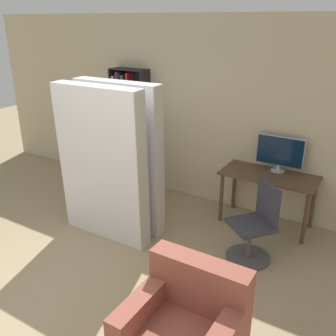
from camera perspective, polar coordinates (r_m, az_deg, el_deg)
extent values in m
plane|color=#9E8966|center=(3.95, -20.98, -21.54)|extent=(16.00, 16.00, 0.00)
cube|color=#C6B793|center=(5.59, 3.89, 8.62)|extent=(8.00, 0.06, 2.70)
cube|color=brown|center=(5.05, 15.16, -1.13)|extent=(1.23, 0.58, 0.03)
cylinder|color=brown|center=(5.16, 8.13, -4.51)|extent=(0.05, 0.05, 0.70)
cylinder|color=brown|center=(4.90, 20.17, -7.27)|extent=(0.05, 0.05, 0.70)
cylinder|color=brown|center=(5.55, 10.03, -2.69)|extent=(0.05, 0.05, 0.70)
cylinder|color=brown|center=(5.31, 21.23, -5.12)|extent=(0.05, 0.05, 0.70)
cylinder|color=#B7B7BC|center=(5.19, 16.36, -0.33)|extent=(0.18, 0.18, 0.02)
cylinder|color=#B7B7BC|center=(5.17, 16.41, 0.13)|extent=(0.04, 0.04, 0.07)
cube|color=#B7B7BC|center=(5.10, 16.69, 2.48)|extent=(0.62, 0.02, 0.40)
cube|color=#0A1E38|center=(5.10, 16.68, 2.46)|extent=(0.60, 0.03, 0.37)
cylinder|color=#4C4C51|center=(4.62, 12.06, -13.12)|extent=(0.52, 0.52, 0.03)
cylinder|color=#4C4C51|center=(4.50, 12.27, -10.93)|extent=(0.05, 0.05, 0.39)
cube|color=#33333D|center=(4.39, 12.50, -8.52)|extent=(0.62, 0.62, 0.05)
cube|color=#33333D|center=(4.37, 15.00, -5.15)|extent=(0.33, 0.28, 0.45)
cube|color=black|center=(6.27, -7.82, 6.21)|extent=(0.02, 0.26, 1.91)
cube|color=black|center=(5.93, -3.33, 5.46)|extent=(0.02, 0.26, 1.91)
cube|color=black|center=(6.19, -4.96, 6.12)|extent=(0.61, 0.02, 1.91)
cube|color=black|center=(6.42, -5.33, -2.31)|extent=(0.57, 0.23, 0.02)
cube|color=black|center=(6.30, -5.43, 0.32)|extent=(0.57, 0.23, 0.02)
cube|color=black|center=(6.19, -5.53, 3.04)|extent=(0.57, 0.23, 0.02)
cube|color=black|center=(6.10, -5.64, 5.85)|extent=(0.57, 0.23, 0.02)
cube|color=black|center=(6.02, -5.75, 8.74)|extent=(0.57, 0.23, 0.02)
cube|color=black|center=(5.95, -5.86, 11.70)|extent=(0.57, 0.23, 0.02)
cube|color=black|center=(5.91, -5.98, 14.71)|extent=(0.57, 0.23, 0.02)
cube|color=#232328|center=(6.52, -7.14, -0.80)|extent=(0.04, 0.13, 0.23)
cube|color=#287A38|center=(6.52, -6.71, -0.61)|extent=(0.02, 0.13, 0.27)
cube|color=#232328|center=(6.48, -6.59, -0.79)|extent=(0.03, 0.15, 0.26)
cube|color=#287A38|center=(6.44, -6.36, -1.00)|extent=(0.04, 0.17, 0.24)
cube|color=#232328|center=(6.42, -6.12, -1.28)|extent=(0.02, 0.18, 0.20)
cube|color=gold|center=(6.42, -7.25, 1.96)|extent=(0.03, 0.14, 0.26)
cube|color=orange|center=(6.38, -7.23, 1.59)|extent=(0.02, 0.19, 0.20)
cube|color=#7A2D84|center=(6.39, -6.69, 1.57)|extent=(0.04, 0.17, 0.18)
cube|color=orange|center=(6.36, -6.50, 1.74)|extent=(0.02, 0.16, 0.24)
cube|color=red|center=(6.30, -6.48, 1.53)|extent=(0.04, 0.13, 0.24)
cube|color=#232328|center=(6.30, -6.00, 1.50)|extent=(0.03, 0.14, 0.23)
cube|color=#1E4C9E|center=(6.27, -5.86, 1.17)|extent=(0.02, 0.18, 0.18)
cube|color=#7A2D84|center=(6.30, -7.51, 4.25)|extent=(0.03, 0.13, 0.18)
cube|color=#232328|center=(6.25, -7.37, 4.52)|extent=(0.03, 0.15, 0.27)
cube|color=#7A2D84|center=(6.24, -7.04, 4.12)|extent=(0.02, 0.14, 0.19)
cube|color=#1E4C9E|center=(6.24, -6.63, 4.39)|extent=(0.02, 0.18, 0.24)
cube|color=red|center=(6.20, -6.51, 4.29)|extent=(0.03, 0.14, 0.24)
cube|color=#7A2D84|center=(6.20, -6.11, 4.29)|extent=(0.03, 0.16, 0.24)
cube|color=#7A2D84|center=(6.24, -7.50, 7.24)|extent=(0.02, 0.14, 0.21)
cube|color=#1E4C9E|center=(6.20, -7.40, 7.22)|extent=(0.02, 0.16, 0.23)
cube|color=silver|center=(6.17, -7.32, 7.07)|extent=(0.03, 0.18, 0.21)
cube|color=#232328|center=(6.16, -6.87, 7.24)|extent=(0.03, 0.16, 0.25)
cube|color=teal|center=(6.14, -6.64, 6.98)|extent=(0.03, 0.18, 0.20)
cube|color=teal|center=(6.10, -6.58, 6.98)|extent=(0.02, 0.16, 0.22)
cube|color=brown|center=(6.12, -6.05, 6.94)|extent=(0.02, 0.18, 0.20)
cube|color=#232328|center=(6.08, -5.90, 7.16)|extent=(0.04, 0.18, 0.26)
cube|color=silver|center=(6.04, -5.72, 7.11)|extent=(0.03, 0.17, 0.27)
cube|color=brown|center=(6.15, -7.79, 10.27)|extent=(0.02, 0.19, 0.26)
cube|color=teal|center=(6.13, -7.45, 10.16)|extent=(0.04, 0.18, 0.24)
cube|color=teal|center=(6.09, -7.22, 9.90)|extent=(0.03, 0.18, 0.20)
cube|color=#232328|center=(6.09, -6.83, 9.86)|extent=(0.02, 0.17, 0.19)
cube|color=silver|center=(6.09, -7.97, 12.86)|extent=(0.03, 0.19, 0.20)
cube|color=#232328|center=(6.07, -7.67, 12.93)|extent=(0.03, 0.17, 0.22)
cube|color=#7A2D84|center=(6.04, -7.43, 13.15)|extent=(0.03, 0.17, 0.27)
cube|color=#232328|center=(6.03, -7.02, 13.10)|extent=(0.03, 0.19, 0.26)
cube|color=brown|center=(6.01, -6.65, 12.90)|extent=(0.03, 0.17, 0.22)
cube|color=#287A38|center=(5.95, -6.63, 12.63)|extent=(0.02, 0.14, 0.18)
cube|color=orange|center=(5.98, -5.97, 13.03)|extent=(0.03, 0.13, 0.25)
cube|color=red|center=(5.94, -5.86, 13.02)|extent=(0.03, 0.17, 0.26)
cube|color=silver|center=(4.60, -10.04, 0.41)|extent=(1.22, 0.25, 1.94)
cube|color=beige|center=(4.25, -3.87, -1.12)|extent=(0.01, 0.26, 1.90)
cube|color=silver|center=(4.86, -7.31, 1.71)|extent=(1.22, 0.23, 1.93)
cube|color=beige|center=(4.53, -1.29, 0.37)|extent=(0.01, 0.24, 1.90)
cube|color=#934C3D|center=(3.18, 4.87, -17.13)|extent=(0.85, 0.20, 0.45)
cube|color=#934C3D|center=(3.20, -3.67, -19.77)|extent=(0.16, 0.80, 0.20)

